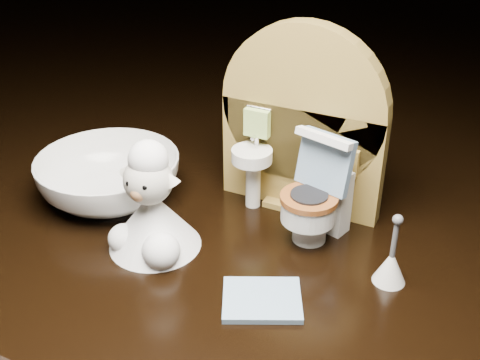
# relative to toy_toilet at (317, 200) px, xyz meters

# --- Properties ---
(backdrop_panel) EXTENTS (0.13, 0.05, 0.15)m
(backdrop_panel) POSITION_rel_toy_toilet_xyz_m (-0.03, 0.03, 0.04)
(backdrop_panel) COLOR olive
(backdrop_panel) RESTS_ON ground
(toy_toilet) EXTENTS (0.05, 0.06, 0.08)m
(toy_toilet) POSITION_rel_toy_toilet_xyz_m (0.00, 0.00, 0.00)
(toy_toilet) COLOR white
(toy_toilet) RESTS_ON ground
(bath_mat) EXTENTS (0.06, 0.06, 0.00)m
(bath_mat) POSITION_rel_toy_toilet_xyz_m (-0.01, -0.09, -0.03)
(bath_mat) COLOR #7797B5
(bath_mat) RESTS_ON ground
(toilet_brush) EXTENTS (0.02, 0.02, 0.05)m
(toilet_brush) POSITION_rel_toy_toilet_xyz_m (0.06, -0.03, -0.02)
(toilet_brush) COLOR white
(toilet_brush) RESTS_ON ground
(plush_lamb) EXTENTS (0.07, 0.07, 0.09)m
(plush_lamb) POSITION_rel_toy_toilet_xyz_m (-0.10, -0.07, -0.00)
(plush_lamb) COLOR white
(plush_lamb) RESTS_ON ground
(ceramic_bowl) EXTENTS (0.13, 0.13, 0.04)m
(ceramic_bowl) POSITION_rel_toy_toilet_xyz_m (-0.17, -0.02, -0.01)
(ceramic_bowl) COLOR white
(ceramic_bowl) RESTS_ON ground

